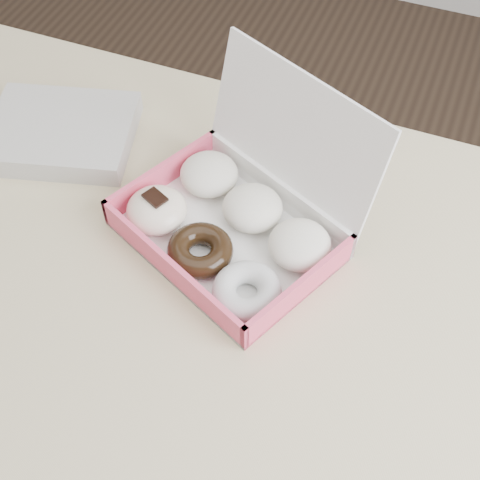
% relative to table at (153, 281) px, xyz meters
% --- Properties ---
extents(ground, '(4.00, 4.00, 0.00)m').
position_rel_table_xyz_m(ground, '(0.00, 0.00, -0.67)').
color(ground, black).
rests_on(ground, ground).
extents(table, '(1.20, 0.80, 0.75)m').
position_rel_table_xyz_m(table, '(0.00, 0.00, 0.00)').
color(table, tan).
rests_on(table, ground).
extents(donut_box, '(0.39, 0.37, 0.22)m').
position_rel_table_xyz_m(donut_box, '(0.11, 0.08, 0.11)').
color(donut_box, white).
rests_on(donut_box, table).
extents(newspapers, '(0.28, 0.24, 0.04)m').
position_rel_table_xyz_m(newspapers, '(-0.24, 0.16, 0.10)').
color(newspapers, beige).
rests_on(newspapers, table).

